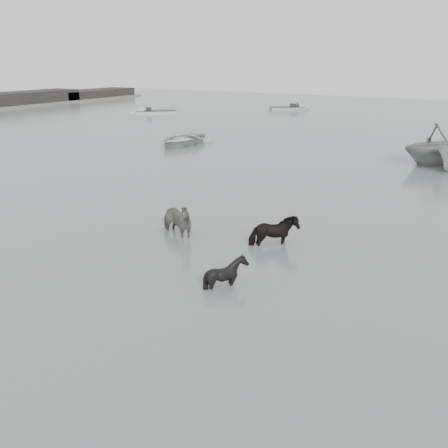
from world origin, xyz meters
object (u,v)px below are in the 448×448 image
Objects in this scene: pony_dark at (275,226)px; pony_black at (226,265)px; rowboat_lead at (181,138)px; pony_pinto at (175,213)px.

pony_dark is 1.15× the size of pony_black.
rowboat_lead is (-14.88, 18.55, -0.11)m from pony_black.
rowboat_lead is (-11.18, 15.92, -0.31)m from pony_pinto.
pony_pinto is at bearing 41.05° from pony_black.
pony_pinto is at bearing 127.08° from pony_dark.
pony_pinto reaches higher than pony_dark.
pony_dark is 21.06m from rowboat_lead.
pony_black is at bearing -106.83° from pony_pinto.
pony_dark reaches higher than rowboat_lead.
pony_black is at bearing -55.73° from rowboat_lead.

